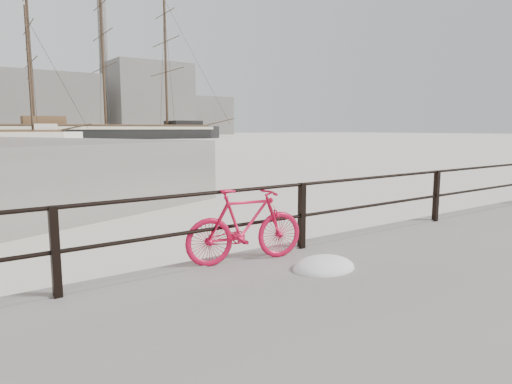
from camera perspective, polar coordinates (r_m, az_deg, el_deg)
ground at (r=9.83m, az=20.60°, el=-5.27°), size 400.00×400.00×0.00m
guardrail at (r=9.59m, az=21.59°, el=-0.46°), size 28.00×0.10×1.00m
bicycle at (r=6.19m, az=-1.33°, el=-4.19°), size 1.70×0.56×1.02m
barque_black at (r=99.30m, az=-18.17°, el=6.28°), size 59.54×22.79×33.18m
industrial_west at (r=148.07m, az=-25.30°, el=9.82°), size 32.00×18.00×18.00m
industrial_mid at (r=163.22m, az=-13.33°, el=11.17°), size 26.00×20.00×24.00m
industrial_east at (r=177.55m, az=-6.95°, el=9.42°), size 20.00×16.00×14.00m
smokestack at (r=164.30m, az=-18.46°, el=14.46°), size 2.80×2.80×44.00m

